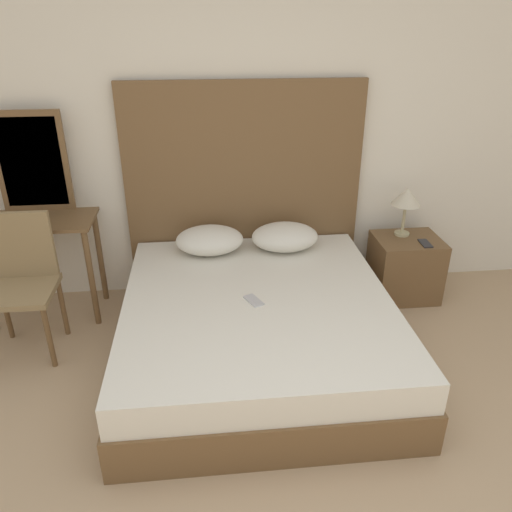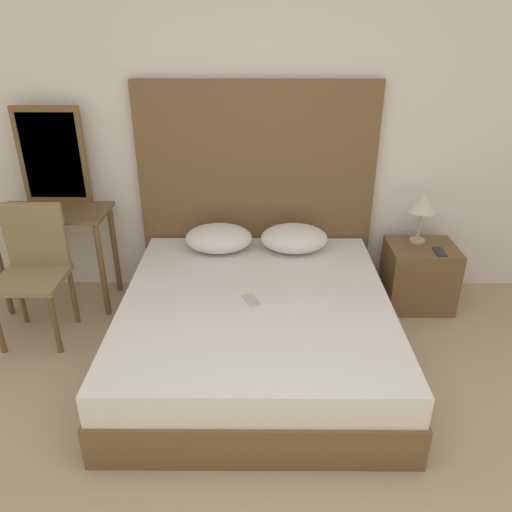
{
  "view_description": "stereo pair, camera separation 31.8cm",
  "coord_description": "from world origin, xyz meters",
  "px_view_note": "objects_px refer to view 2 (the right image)",
  "views": [
    {
      "loc": [
        -0.4,
        -1.26,
        2.11
      ],
      "look_at": [
        -0.1,
        1.58,
        0.71
      ],
      "focal_mm": 35.0,
      "sensor_mm": 36.0,
      "label": 1
    },
    {
      "loc": [
        -0.09,
        -1.28,
        2.11
      ],
      "look_at": [
        -0.1,
        1.58,
        0.71
      ],
      "focal_mm": 35.0,
      "sensor_mm": 36.0,
      "label": 2
    }
  ],
  "objects_px": {
    "nightstand": "(419,276)",
    "phone_on_bed": "(251,300)",
    "vanity_desk": "(55,231)",
    "chair": "(33,263)",
    "table_lamp": "(422,204)",
    "phone_on_nightstand": "(440,252)",
    "bed": "(256,328)"
  },
  "relations": [
    {
      "from": "phone_on_bed",
      "to": "vanity_desk",
      "type": "xyz_separation_m",
      "value": [
        -1.5,
        0.76,
        0.15
      ]
    },
    {
      "from": "bed",
      "to": "chair",
      "type": "relative_size",
      "value": 2.01
    },
    {
      "from": "phone_on_bed",
      "to": "chair",
      "type": "xyz_separation_m",
      "value": [
        -1.52,
        0.35,
        0.08
      ]
    },
    {
      "from": "nightstand",
      "to": "chair",
      "type": "distance_m",
      "value": 2.86
    },
    {
      "from": "chair",
      "to": "table_lamp",
      "type": "bearing_deg",
      "value": 9.52
    },
    {
      "from": "vanity_desk",
      "to": "phone_on_bed",
      "type": "bearing_deg",
      "value": -26.74
    },
    {
      "from": "nightstand",
      "to": "table_lamp",
      "type": "bearing_deg",
      "value": 107.41
    },
    {
      "from": "chair",
      "to": "phone_on_nightstand",
      "type": "bearing_deg",
      "value": 5.41
    },
    {
      "from": "bed",
      "to": "vanity_desk",
      "type": "relative_size",
      "value": 2.28
    },
    {
      "from": "nightstand",
      "to": "phone_on_bed",
      "type": "bearing_deg",
      "value": -150.6
    },
    {
      "from": "table_lamp",
      "to": "vanity_desk",
      "type": "bearing_deg",
      "value": -178.67
    },
    {
      "from": "vanity_desk",
      "to": "chair",
      "type": "height_order",
      "value": "chair"
    },
    {
      "from": "bed",
      "to": "nightstand",
      "type": "height_order",
      "value": "nightstand"
    },
    {
      "from": "bed",
      "to": "phone_on_nightstand",
      "type": "relative_size",
      "value": 12.55
    },
    {
      "from": "phone_on_bed",
      "to": "vanity_desk",
      "type": "bearing_deg",
      "value": 153.26
    },
    {
      "from": "table_lamp",
      "to": "phone_on_nightstand",
      "type": "height_order",
      "value": "table_lamp"
    },
    {
      "from": "nightstand",
      "to": "phone_on_nightstand",
      "type": "distance_m",
      "value": 0.29
    },
    {
      "from": "nightstand",
      "to": "vanity_desk",
      "type": "bearing_deg",
      "value": 179.57
    },
    {
      "from": "phone_on_bed",
      "to": "bed",
      "type": "bearing_deg",
      "value": 55.79
    },
    {
      "from": "phone_on_nightstand",
      "to": "vanity_desk",
      "type": "distance_m",
      "value": 2.9
    },
    {
      "from": "table_lamp",
      "to": "phone_on_nightstand",
      "type": "distance_m",
      "value": 0.38
    },
    {
      "from": "table_lamp",
      "to": "phone_on_bed",
      "type": "bearing_deg",
      "value": -147.28
    },
    {
      "from": "bed",
      "to": "phone_on_bed",
      "type": "relative_size",
      "value": 11.54
    },
    {
      "from": "phone_on_bed",
      "to": "phone_on_nightstand",
      "type": "xyz_separation_m",
      "value": [
        1.39,
        0.63,
        0.05
      ]
    },
    {
      "from": "phone_on_bed",
      "to": "phone_on_nightstand",
      "type": "relative_size",
      "value": 1.09
    },
    {
      "from": "nightstand",
      "to": "vanity_desk",
      "type": "distance_m",
      "value": 2.83
    },
    {
      "from": "bed",
      "to": "table_lamp",
      "type": "bearing_deg",
      "value": 31.9
    },
    {
      "from": "phone_on_bed",
      "to": "table_lamp",
      "type": "distance_m",
      "value": 1.56
    },
    {
      "from": "phone_on_nightstand",
      "to": "vanity_desk",
      "type": "bearing_deg",
      "value": 177.46
    },
    {
      "from": "nightstand",
      "to": "chair",
      "type": "xyz_separation_m",
      "value": [
        -2.82,
        -0.38,
        0.29
      ]
    },
    {
      "from": "chair",
      "to": "phone_on_bed",
      "type": "bearing_deg",
      "value": -13.1
    },
    {
      "from": "table_lamp",
      "to": "phone_on_nightstand",
      "type": "bearing_deg",
      "value": -59.09
    }
  ]
}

